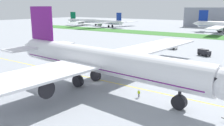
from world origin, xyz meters
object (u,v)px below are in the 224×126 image
(airliner_foreground, at_px, (96,60))
(parked_airliner_far_left, at_px, (84,21))
(service_truck_baggage_loader, at_px, (172,46))
(ground_crew_wingwalker_starboard, at_px, (139,93))
(parked_airliner_far_centre, at_px, (109,22))
(parked_airliner_far_right, at_px, (224,25))
(service_truck_fuel_bowser, at_px, (204,52))

(airliner_foreground, xyz_separation_m, parked_airliner_far_left, (-134.29, 146.42, -1.64))
(service_truck_baggage_loader, bearing_deg, airliner_foreground, -85.23)
(airliner_foreground, bearing_deg, ground_crew_wingwalker_starboard, -2.67)
(ground_crew_wingwalker_starboard, xyz_separation_m, parked_airliner_far_centre, (-109.84, 141.08, 3.63))
(airliner_foreground, bearing_deg, parked_airliner_far_right, 90.29)
(parked_airliner_far_left, relative_size, parked_airliner_far_centre, 0.90)
(service_truck_fuel_bowser, relative_size, parked_airliner_far_right, 0.07)
(service_truck_baggage_loader, xyz_separation_m, parked_airliner_far_left, (-129.36, 87.31, 3.07))
(ground_crew_wingwalker_starboard, relative_size, parked_airliner_far_right, 0.02)
(parked_airliner_far_left, bearing_deg, service_truck_fuel_bowser, -33.08)
(service_truck_baggage_loader, xyz_separation_m, parked_airliner_far_centre, (-93.36, 81.43, 3.09))
(ground_crew_wingwalker_starboard, relative_size, service_truck_fuel_bowser, 0.30)
(ground_crew_wingwalker_starboard, height_order, service_truck_baggage_loader, service_truck_baggage_loader)
(service_truck_fuel_bowser, bearing_deg, service_truck_baggage_loader, 155.34)
(airliner_foreground, relative_size, parked_airliner_far_left, 1.64)
(ground_crew_wingwalker_starboard, distance_m, parked_airliner_far_left, 207.07)
(airliner_foreground, xyz_separation_m, service_truck_fuel_bowser, (10.88, 51.85, -4.85))
(ground_crew_wingwalker_starboard, relative_size, service_truck_baggage_loader, 0.30)
(airliner_foreground, height_order, service_truck_baggage_loader, airliner_foreground)
(ground_crew_wingwalker_starboard, bearing_deg, parked_airliner_far_centre, 127.90)
(airliner_foreground, bearing_deg, service_truck_fuel_bowser, 78.15)
(parked_airliner_far_centre, bearing_deg, parked_airliner_far_left, 170.72)
(service_truck_fuel_bowser, xyz_separation_m, parked_airliner_far_right, (-11.63, 97.31, 4.08))
(ground_crew_wingwalker_starboard, distance_m, parked_airliner_far_right, 150.27)
(ground_crew_wingwalker_starboard, bearing_deg, service_truck_fuel_bowser, 90.73)
(parked_airliner_far_left, xyz_separation_m, parked_airliner_far_right, (133.54, 2.74, 0.87))
(airliner_foreground, xyz_separation_m, parked_airliner_far_right, (-0.75, 149.16, -0.77))
(parked_airliner_far_left, bearing_deg, service_truck_baggage_loader, -34.02)
(service_truck_fuel_bowser, height_order, parked_airliner_far_right, parked_airliner_far_right)
(parked_airliner_far_centre, bearing_deg, airliner_foreground, -55.03)
(parked_airliner_far_right, bearing_deg, ground_crew_wingwalker_starboard, -85.31)
(parked_airliner_far_centre, xyz_separation_m, parked_airliner_far_right, (97.55, 8.62, 0.86))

